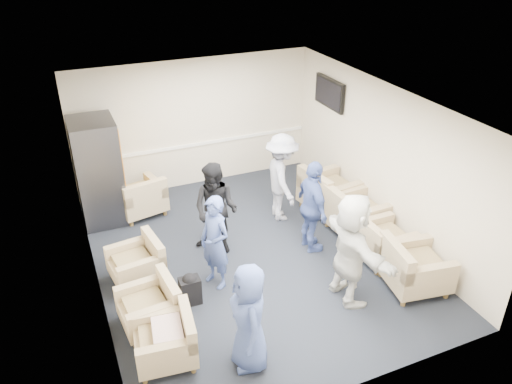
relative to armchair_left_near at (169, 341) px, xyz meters
name	(u,v)px	position (x,y,z in m)	size (l,w,h in m)	color
floor	(251,256)	(1.85, 1.68, -0.30)	(6.00, 6.00, 0.00)	black
ceiling	(251,104)	(1.85, 1.68, 2.40)	(6.00, 6.00, 0.00)	silver
back_wall	(195,124)	(1.85, 4.68, 1.05)	(5.00, 0.02, 2.70)	beige
front_wall	(357,304)	(1.85, -1.32, 1.05)	(5.00, 0.02, 2.70)	beige
left_wall	(87,219)	(-0.65, 1.68, 1.05)	(0.02, 6.00, 2.70)	beige
right_wall	(382,160)	(4.35, 1.68, 1.05)	(0.02, 6.00, 2.70)	beige
chair_rail	(197,144)	(1.85, 4.66, 0.60)	(4.98, 0.04, 0.06)	white
tv	(329,93)	(4.29, 3.48, 1.75)	(0.10, 1.00, 0.58)	black
armchair_left_near	(169,341)	(0.00, 0.00, 0.00)	(0.83, 0.83, 0.60)	tan
armchair_left_mid	(152,307)	(-0.05, 0.72, 0.00)	(0.82, 0.82, 0.61)	tan
armchair_left_far	(139,264)	(-0.01, 1.80, 0.00)	(0.85, 0.85, 0.61)	tan
armchair_right_near	(412,269)	(3.80, -0.05, 0.05)	(1.01, 1.01, 0.71)	tan
armchair_right_midnear	(381,242)	(3.80, 0.76, 0.03)	(0.85, 0.85, 0.67)	tan
armchair_right_midfar	(353,215)	(3.84, 1.65, 0.06)	(0.94, 0.94, 0.73)	tan
armchair_right_far	(327,193)	(3.81, 2.51, 0.08)	(1.07, 1.07, 0.76)	tan
armchair_corner	(141,199)	(0.43, 3.81, 0.04)	(1.01, 1.01, 0.68)	tan
vending_machine	(99,171)	(-0.24, 3.93, 0.70)	(0.81, 0.94, 1.99)	#47474E
backpack	(190,288)	(0.56, 0.95, -0.03)	(0.31, 0.22, 0.52)	black
pillow	(167,331)	(0.00, 0.01, 0.17)	(0.49, 0.37, 0.14)	beige
person_front_left	(249,318)	(0.93, -0.46, 0.45)	(0.74, 0.48, 1.51)	#3F5397
person_mid_left	(215,243)	(1.07, 1.23, 0.47)	(0.56, 0.37, 1.53)	#3F5397
person_back_left	(216,209)	(1.38, 2.09, 0.52)	(0.79, 0.62, 1.63)	black
person_back_right	(282,178)	(2.87, 2.64, 0.55)	(1.10, 0.63, 1.70)	silver
person_mid_right	(312,207)	(2.89, 1.49, 0.53)	(0.97, 0.40, 1.65)	#3F5397
person_front_right	(351,249)	(2.77, 0.14, 0.58)	(1.63, 0.52, 1.76)	silver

